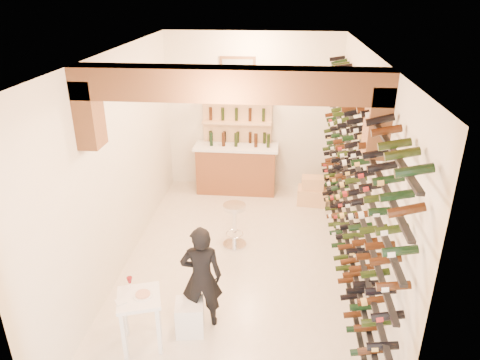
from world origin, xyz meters
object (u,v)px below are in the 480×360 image
(wine_rack, at_px, (347,177))
(white_stool, at_px, (190,317))
(person, at_px, (202,277))
(chrome_barstool, at_px, (234,222))
(crate_lower, at_px, (312,196))
(back_counter, at_px, (236,167))
(tasting_table, at_px, (139,305))

(wine_rack, height_order, white_stool, wine_rack)
(white_stool, relative_size, person, 0.30)
(chrome_barstool, distance_m, crate_lower, 2.18)
(white_stool, bearing_deg, back_counter, 87.83)
(tasting_table, height_order, white_stool, tasting_table)
(person, height_order, crate_lower, person)
(back_counter, distance_m, person, 4.00)
(back_counter, distance_m, tasting_table, 4.49)
(tasting_table, height_order, person, person)
(back_counter, bearing_deg, tasting_table, -98.75)
(wine_rack, xyz_separation_m, back_counter, (-1.83, 2.65, -1.02))
(person, distance_m, chrome_barstool, 1.90)
(white_stool, relative_size, crate_lower, 0.77)
(back_counter, bearing_deg, white_stool, -92.17)
(person, bearing_deg, tasting_table, 26.51)
(person, relative_size, chrome_barstool, 1.86)
(tasting_table, bearing_deg, person, 15.98)
(back_counter, relative_size, crate_lower, 3.06)
(back_counter, distance_m, crate_lower, 1.65)
(white_stool, distance_m, person, 0.54)
(white_stool, relative_size, chrome_barstool, 0.57)
(chrome_barstool, bearing_deg, person, -96.41)
(tasting_table, relative_size, crate_lower, 1.55)
(back_counter, xyz_separation_m, chrome_barstool, (0.19, -2.13, -0.09))
(wine_rack, distance_m, person, 2.44)
(person, xyz_separation_m, crate_lower, (1.57, 3.55, -0.54))
(chrome_barstool, height_order, crate_lower, chrome_barstool)
(tasting_table, height_order, crate_lower, tasting_table)
(crate_lower, bearing_deg, wine_rack, -82.68)
(wine_rack, height_order, tasting_table, wine_rack)
(person, bearing_deg, chrome_barstool, -103.61)
(white_stool, bearing_deg, crate_lower, 65.35)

